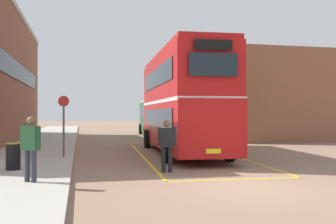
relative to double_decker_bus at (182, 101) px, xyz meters
name	(u,v)px	position (x,y,z in m)	size (l,w,h in m)	color
ground_plane	(150,144)	(-0.51, 5.81, -2.51)	(135.60, 135.60, 0.00)	#846651
sidewalk_left	(44,142)	(-7.01, 8.21, -2.44)	(4.00, 57.60, 0.14)	#A39E93
depot_building_right	(243,99)	(8.86, 12.93, 0.64)	(7.81, 16.37, 6.30)	brown
double_decker_bus	(182,101)	(0.00, 0.00, 0.00)	(3.23, 10.83, 4.75)	black
single_deck_bus	(158,116)	(1.76, 14.64, -0.88)	(3.25, 8.57, 3.02)	black
pedestrian_boarding	(167,142)	(-1.98, -5.59, -1.53)	(0.56, 0.33, 1.71)	black
pedestrian_waiting_near	(31,144)	(-6.01, -7.28, -1.38)	(0.52, 0.46, 1.71)	#2D2D38
litter_bin	(13,156)	(-6.82, -4.87, -1.94)	(0.47, 0.47, 0.86)	black
bus_stop_sign	(64,120)	(-5.40, -1.64, -0.86)	(0.44, 0.10, 2.50)	#4C4C51
bay_marking_yellow	(192,158)	(-0.05, -1.96, -2.51)	(4.87, 12.93, 0.01)	gold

